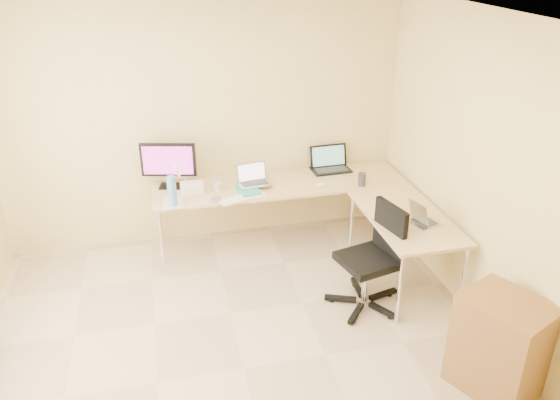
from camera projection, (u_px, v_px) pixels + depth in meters
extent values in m
plane|color=tan|center=(244.00, 368.00, 4.37)|extent=(4.50, 4.50, 0.00)
plane|color=white|center=(231.00, 27.00, 3.24)|extent=(4.50, 4.50, 0.00)
plane|color=#DCC874|center=(204.00, 124.00, 5.78)|extent=(4.50, 0.00, 4.50)
plane|color=#DCC874|center=(510.00, 194.00, 4.24)|extent=(0.00, 4.50, 4.50)
cube|color=tan|center=(280.00, 214.00, 5.99)|extent=(2.65, 0.70, 0.73)
cube|color=tan|center=(403.00, 249.00, 5.31)|extent=(0.70, 1.30, 0.73)
cube|color=black|center=(169.00, 165.00, 5.63)|extent=(0.59, 0.31, 0.48)
cube|color=#238870|center=(248.00, 191.00, 5.59)|extent=(0.23, 0.29, 0.04)
cube|color=#AAADC7|center=(254.00, 175.00, 5.64)|extent=(0.35, 0.29, 0.21)
cube|color=black|center=(331.00, 159.00, 6.07)|extent=(0.43, 0.33, 0.27)
cube|color=white|center=(243.00, 198.00, 5.47)|extent=(0.49, 0.28, 0.02)
ellipsoid|color=white|center=(320.00, 184.00, 5.75)|extent=(0.11, 0.09, 0.03)
imported|color=beige|center=(218.00, 187.00, 5.64)|extent=(0.10, 0.10, 0.08)
cylinder|color=#B7B6CC|center=(216.00, 200.00, 5.41)|extent=(0.15, 0.15, 0.03)
cylinder|color=#5484C0|center=(172.00, 191.00, 5.27)|extent=(0.10, 0.10, 0.31)
cube|color=beige|center=(173.00, 203.00, 5.39)|extent=(0.21, 0.29, 0.01)
cube|color=silver|center=(192.00, 187.00, 5.62)|extent=(0.24, 0.18, 0.09)
cylinder|color=white|center=(184.00, 171.00, 5.74)|extent=(0.30, 0.30, 0.29)
cylinder|color=#2A2A2A|center=(362.00, 179.00, 5.74)|extent=(0.10, 0.10, 0.14)
cube|color=#A6A6AA|center=(426.00, 214.00, 4.98)|extent=(0.33, 0.29, 0.19)
cube|color=black|center=(367.00, 258.00, 4.91)|extent=(0.72, 0.72, 0.98)
cube|color=brown|center=(500.00, 348.00, 4.05)|extent=(0.68, 0.74, 0.82)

